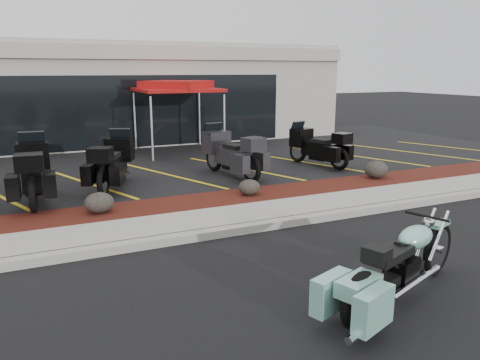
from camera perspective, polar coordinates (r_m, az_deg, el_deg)
name	(u,v)px	position (r m, az deg, el deg)	size (l,w,h in m)	color
ground	(262,249)	(8.08, 2.67, -8.41)	(90.00, 90.00, 0.00)	black
curb	(240,229)	(8.81, 0.00, -6.00)	(24.00, 0.25, 0.15)	gray
sidewalk	(226,219)	(9.42, -1.77, -4.72)	(24.00, 1.20, 0.15)	gray
mulch_bed	(205,203)	(10.49, -4.31, -2.83)	(24.00, 1.20, 0.16)	#36140C
upper_lot	(147,161)	(15.54, -11.23, 2.24)	(26.00, 9.60, 0.15)	black
dealership_building	(111,93)	(21.44, -15.45, 10.20)	(18.00, 8.16, 4.00)	#A39D93
boulder_left	(99,203)	(9.88, -16.80, -2.64)	(0.59, 0.49, 0.42)	black
boulder_mid	(249,187)	(10.81, 1.13, -0.87)	(0.51, 0.43, 0.36)	black
boulder_right	(376,169)	(13.01, 16.26, 1.26)	(0.66, 0.55, 0.47)	black
hero_cruiser	(438,241)	(7.51, 22.98, -6.88)	(3.02, 0.77, 1.06)	#7CC2AC
touring_black_front	(34,162)	(12.03, -23.82, 2.05)	(2.50, 0.95, 1.45)	black
touring_black_mid	(121,154)	(12.61, -14.28, 3.06)	(2.36, 0.90, 1.37)	black
touring_grey	(214,147)	(13.31, -3.22, 4.03)	(2.41, 0.92, 1.40)	#29282D
touring_black_rear	(298,142)	(14.76, 7.09, 4.65)	(2.21, 0.84, 1.29)	black
traffic_cone	(117,156)	(14.84, -14.72, 2.80)	(0.34, 0.34, 0.49)	red
popup_canopy	(177,88)	(16.48, -7.70, 11.11)	(3.37, 3.37, 2.47)	silver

